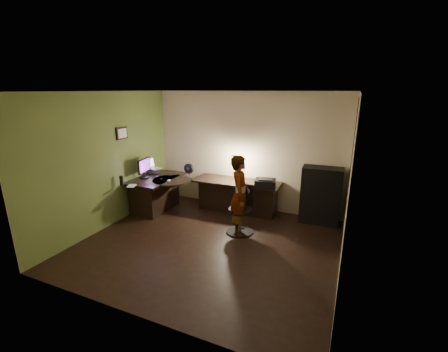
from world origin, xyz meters
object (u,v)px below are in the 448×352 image
at_px(person, 240,196).
at_px(desk_left, 157,194).
at_px(monitor, 144,171).
at_px(office_chair, 240,210).
at_px(desk_right, 237,196).
at_px(cabinet, 321,195).

bearing_deg(person, desk_left, 63.13).
relative_size(monitor, office_chair, 0.51).
xyz_separation_m(desk_right, monitor, (-1.94, -0.80, 0.60)).
distance_m(cabinet, office_chair, 1.78).
distance_m(desk_left, desk_right, 1.86).
bearing_deg(desk_left, person, -9.22).
relative_size(cabinet, office_chair, 1.26).
xyz_separation_m(desk_left, cabinet, (3.56, 0.80, 0.21)).
bearing_deg(office_chair, person, -83.33).
xyz_separation_m(monitor, person, (2.39, -0.19, -0.19)).
relative_size(desk_left, monitor, 2.81).
xyz_separation_m(desk_left, person, (2.19, -0.35, 0.39)).
xyz_separation_m(monitor, office_chair, (2.38, -0.17, -0.49)).
height_order(desk_left, desk_right, desk_left).
height_order(desk_right, monitor, monitor).
relative_size(cabinet, monitor, 2.48).
bearing_deg(cabinet, office_chair, -142.69).
height_order(cabinet, monitor, cabinet).
relative_size(office_chair, person, 0.61).
bearing_deg(office_chair, cabinet, 43.44).
bearing_deg(desk_right, desk_left, -161.49).
xyz_separation_m(desk_right, cabinet, (1.82, 0.16, 0.23)).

